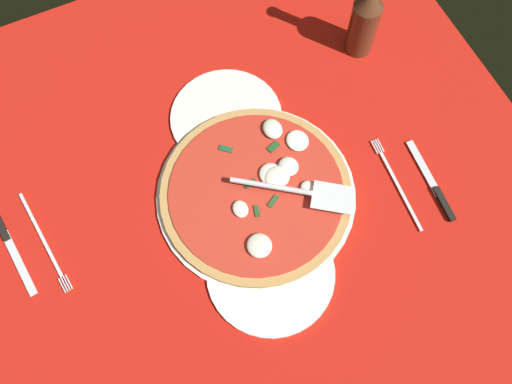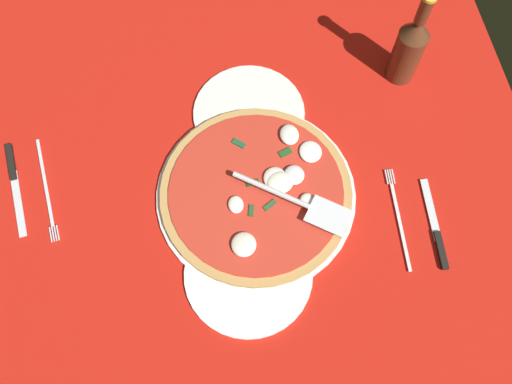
# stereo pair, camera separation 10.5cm
# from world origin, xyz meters

# --- Properties ---
(ground_plane) EXTENTS (1.14, 1.14, 0.01)m
(ground_plane) POSITION_xyz_m (0.00, 0.00, -0.00)
(ground_plane) COLOR red
(checker_pattern) EXTENTS (1.14, 1.14, 0.00)m
(checker_pattern) POSITION_xyz_m (-0.00, -0.00, 0.00)
(checker_pattern) COLOR silver
(checker_pattern) RESTS_ON ground_plane
(pizza_pan) EXTENTS (0.38, 0.38, 0.01)m
(pizza_pan) POSITION_xyz_m (-0.02, -0.02, 0.01)
(pizza_pan) COLOR silver
(pizza_pan) RESTS_ON ground_plane
(dinner_plate_left) EXTENTS (0.23, 0.23, 0.01)m
(dinner_plate_left) POSITION_xyz_m (-0.17, 0.02, 0.01)
(dinner_plate_left) COLOR white
(dinner_plate_left) RESTS_ON ground_plane
(dinner_plate_right) EXTENTS (0.22, 0.22, 0.01)m
(dinner_plate_right) POSITION_xyz_m (0.16, -0.03, 0.01)
(dinner_plate_right) COLOR silver
(dinner_plate_right) RESTS_ON ground_plane
(pizza) EXTENTS (0.36, 0.36, 0.03)m
(pizza) POSITION_xyz_m (-0.02, -0.02, 0.02)
(pizza) COLOR tan
(pizza) RESTS_ON pizza_pan
(pizza_server) EXTENTS (0.16, 0.20, 0.01)m
(pizza_server) POSITION_xyz_m (-0.06, -0.08, 0.04)
(pizza_server) COLOR silver
(pizza_server) RESTS_ON pizza
(place_setting_near) EXTENTS (0.21, 0.15, 0.01)m
(place_setting_near) POSITION_xyz_m (-0.13, -0.30, 0.00)
(place_setting_near) COLOR white
(place_setting_near) RESTS_ON ground_plane
(place_setting_far) EXTENTS (0.22, 0.14, 0.01)m
(place_setting_far) POSITION_xyz_m (0.08, 0.40, 0.00)
(place_setting_far) COLOR white
(place_setting_far) RESTS_ON ground_plane
(beer_bottle) EXTENTS (0.06, 0.06, 0.23)m
(beer_bottle) POSITION_xyz_m (0.20, -0.35, 0.09)
(beer_bottle) COLOR #532E1B
(beer_bottle) RESTS_ON ground_plane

